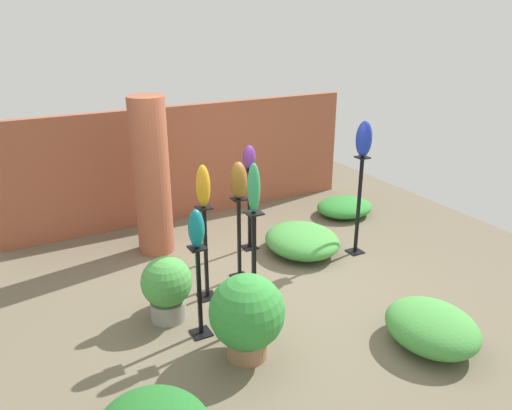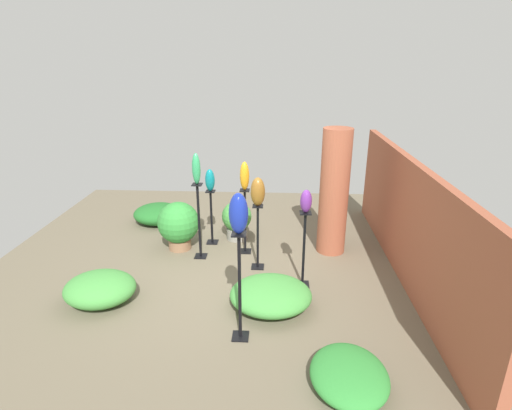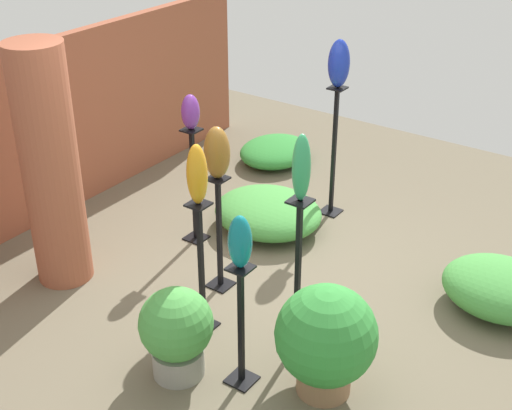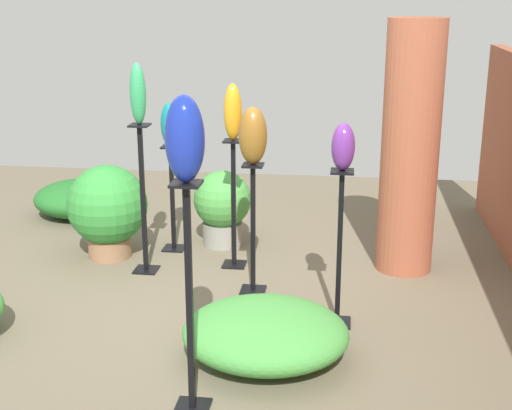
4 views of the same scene
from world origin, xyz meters
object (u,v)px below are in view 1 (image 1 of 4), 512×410
Objects in this scene: art_vase_bronze at (238,180)px; art_vase_cobalt at (364,139)px; pedestal_amber at (206,257)px; brick_pillar at (152,177)px; pedestal_bronze at (239,242)px; pedestal_jade at (254,275)px; potted_plant_mid_left at (167,286)px; potted_plant_front_right at (247,314)px; pedestal_violet at (249,213)px; pedestal_cobalt at (358,210)px; art_vase_amber at (203,186)px; pedestal_teal at (199,296)px; art_vase_teal at (196,229)px; art_vase_jade at (254,188)px; art_vase_violet at (249,157)px.

art_vase_bronze is 1.75m from art_vase_cobalt.
art_vase_cobalt is at bearing 2.94° from pedestal_amber.
brick_pillar is 2.02× the size of pedestal_bronze.
pedestal_bronze is at bearing 72.15° from pedestal_jade.
potted_plant_front_right is at bearing -64.61° from potted_plant_mid_left.
pedestal_violet is 0.90× the size of pedestal_jade.
art_vase_cobalt is (0.00, 0.00, 0.97)m from pedestal_cobalt.
pedestal_violet is 1.47m from pedestal_cobalt.
brick_pillar reaches higher than pedestal_cobalt.
art_vase_amber is (-0.22, 0.74, 0.77)m from pedestal_jade.
potted_plant_mid_left is at bearing -144.42° from pedestal_violet.
pedestal_amber is at bearing -84.81° from brick_pillar.
pedestal_jade reaches higher than potted_plant_front_right.
pedestal_teal is 1.16m from art_vase_amber.
art_vase_amber is (0.00, 0.00, 0.85)m from pedestal_amber.
art_vase_cobalt is (2.25, 0.12, 0.23)m from art_vase_amber.
pedestal_cobalt reaches higher than pedestal_bronze.
art_vase_teal is 2.73m from art_vase_cobalt.
pedestal_amber is at bearing -155.89° from pedestal_bronze.
pedestal_cobalt is 2.74× the size of art_vase_jade.
art_vase_violet is at bearing 63.99° from pedestal_jade.
art_vase_cobalt is 2.21m from art_vase_jade.
pedestal_amber is 0.88× the size of pedestal_jade.
brick_pillar is 2.15× the size of pedestal_teal.
pedestal_cobalt is 2.75m from art_vase_teal.
pedestal_violet is 2.43× the size of art_vase_amber.
art_vase_cobalt is (1.72, -0.12, 1.12)m from pedestal_bronze.
art_vase_jade is (-2.03, -0.85, -0.06)m from art_vase_cobalt.
pedestal_amber is (0.34, 0.63, 0.07)m from pedestal_teal.
art_vase_cobalt reaches higher than art_vase_jade.
art_vase_amber is (-2.25, -0.12, 0.74)m from pedestal_cobalt.
pedestal_bronze is at bearing 72.15° from art_vase_jade.
brick_pillar is 1.89× the size of pedestal_amber.
art_vase_cobalt is 3.05m from potted_plant_mid_left.
art_vase_bronze is at bearing -63.43° from pedestal_bronze.
pedestal_amber is at bearing -155.89° from art_vase_bronze.
potted_plant_mid_left is (-0.75, 0.54, -1.14)m from art_vase_jade.
art_vase_cobalt reaches higher than art_vase_amber.
art_vase_cobalt reaches higher than pedestal_bronze.
pedestal_teal is 1.38× the size of potted_plant_mid_left.
art_vase_jade is at bearing -157.22° from pedestal_cobalt.
art_vase_teal reaches higher than potted_plant_mid_left.
brick_pillar is 6.49× the size of art_vase_violet.
potted_plant_front_right is at bearing -117.99° from art_vase_violet.
pedestal_bronze is at bearing -61.46° from brick_pillar.
brick_pillar reaches higher than art_vase_jade.
pedestal_bronze is at bearing 22.16° from potted_plant_mid_left.
brick_pillar reaches higher than potted_plant_front_right.
art_vase_teal is (-0.34, -0.63, 0.67)m from pedestal_amber.
art_vase_amber is at bearing -84.81° from brick_pillar.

